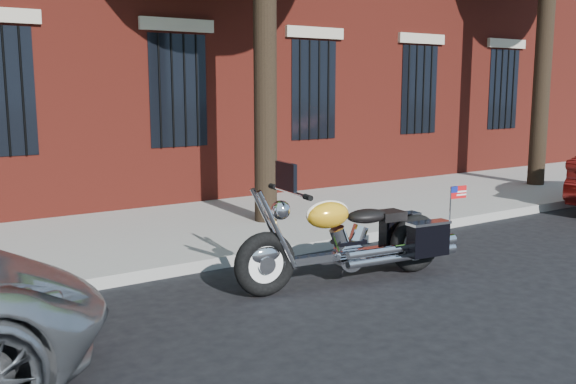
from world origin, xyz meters
TOP-DOWN VIEW (x-y plane):
  - ground at (0.00, 0.00)m, footprint 120.00×120.00m
  - curb at (0.00, 1.38)m, footprint 40.00×0.16m
  - sidewalk at (0.00, 3.26)m, footprint 40.00×3.60m
  - motorcycle at (-0.10, -0.07)m, footprint 2.86×1.01m

SIDE VIEW (x-z plane):
  - ground at x=0.00m, z-range 0.00..0.00m
  - curb at x=0.00m, z-range 0.00..0.15m
  - sidewalk at x=0.00m, z-range 0.00..0.15m
  - motorcycle at x=-0.10m, z-range -0.24..1.23m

